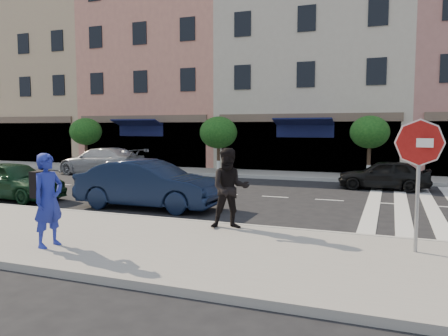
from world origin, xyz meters
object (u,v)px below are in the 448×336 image
car_near_left (13,180)px  car_far_left (101,161)px  car_near_mid (149,184)px  photographer (48,200)px  walker (230,188)px  stop_sign (419,156)px  car_far_mid (384,175)px

car_near_left → car_far_left: car_far_left is taller
car_near_left → car_near_mid: 5.51m
photographer → walker: 4.08m
stop_sign → walker: 4.27m
car_near_left → car_near_mid: (5.50, 0.24, 0.08)m
stop_sign → car_far_mid: stop_sign is taller
stop_sign → walker: bearing=-171.4°
stop_sign → car_far_mid: (-0.77, 10.22, -1.42)m
walker → car_far_mid: walker is taller
walker → car_near_left: bearing=143.3°
car_near_mid → car_near_left: bearing=91.4°
stop_sign → car_far_left: 18.79m
walker → car_near_mid: 4.31m
car_far_left → car_near_left: bearing=22.0°
photographer → car_near_mid: size_ratio=0.41×
car_near_mid → car_far_left: size_ratio=0.90×
stop_sign → car_near_mid: 8.38m
car_near_mid → car_far_mid: (6.99, 7.30, -0.15)m
car_near_left → car_far_left: bearing=18.5°
car_far_mid → walker: bearing=-20.3°
photographer → car_far_mid: size_ratio=0.52×
photographer → car_far_mid: bearing=-20.1°
photographer → car_near_left: size_ratio=0.47×
stop_sign → car_far_mid: size_ratio=0.71×
car_far_left → stop_sign: bearing=62.3°
stop_sign → car_near_left: size_ratio=0.64×
stop_sign → photographer: size_ratio=1.36×
stop_sign → car_near_mid: stop_sign is taller
photographer → car_near_mid: 5.21m
car_far_mid → car_near_mid: bearing=-44.8°
stop_sign → car_far_mid: 10.34m
walker → car_far_left: walker is taller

